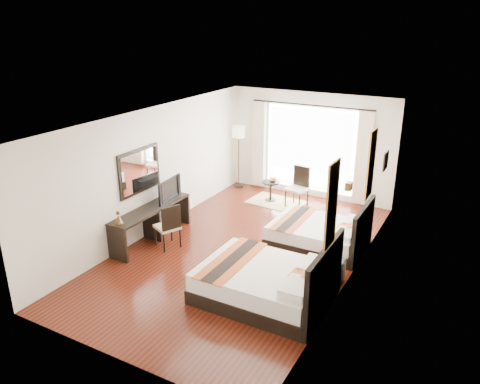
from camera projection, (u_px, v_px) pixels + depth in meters
The scene contains 29 objects.
floor at pixel (243, 251), 9.75m from camera, with size 4.50×7.50×0.01m, color #341109.
ceiling at pixel (243, 118), 8.78m from camera, with size 4.50×7.50×0.02m, color white.
wall_headboard at pixel (355, 209), 8.25m from camera, with size 0.01×7.50×2.80m, color silver.
wall_desk at pixel (153, 171), 10.27m from camera, with size 0.01×7.50×2.80m, color silver.
wall_window at pixel (310, 145), 12.34m from camera, with size 4.50×0.01×2.80m, color silver.
wall_entry at pixel (109, 273), 6.18m from camera, with size 4.50×0.01×2.80m, color silver.
window_glass at pixel (310, 149), 12.36m from camera, with size 2.40×0.02×2.20m, color white.
sheer_curtain at pixel (309, 150), 12.31m from camera, with size 2.30×0.02×2.10m, color white.
drape_left at pixel (259, 144), 12.94m from camera, with size 0.35×0.14×2.35m, color #C1AF95.
drape_right at pixel (363, 158), 11.63m from camera, with size 0.35×0.14×2.35m, color #C1AF95.
art_panel_near at pixel (332, 205), 6.96m from camera, with size 0.03×0.50×1.35m, color #8B3F14.
art_panel_far at pixel (371, 164), 8.88m from camera, with size 0.03×0.50×1.35m, color #8B3F14.
wall_sconce at pixel (349, 186), 7.82m from camera, with size 0.10×0.14×0.14m, color #4C341B.
mirror_frame at pixel (139, 171), 9.82m from camera, with size 0.04×1.25×0.95m, color black.
mirror_glass at pixel (140, 171), 9.80m from camera, with size 0.01×1.12×0.82m, color white.
bed_near at pixel (268, 283), 7.98m from camera, with size 2.19×1.71×1.24m.
bed_far at pixel (321, 234), 9.87m from camera, with size 1.94×1.51×1.09m.
nightstand at pixel (332, 272), 8.50m from camera, with size 0.38×0.48×0.46m, color black.
table_lamp at pixel (334, 243), 8.39m from camera, with size 0.25×0.25×0.39m.
vase at pixel (328, 259), 8.23m from camera, with size 0.14×0.14×0.15m, color black.
console_desk at pixel (152, 224), 10.12m from camera, with size 0.50×2.20×0.76m, color black.
television at pixel (166, 189), 10.34m from camera, with size 0.88×0.12×0.51m, color black.
bronze_figurine at pixel (119, 219), 9.15m from camera, with size 0.16×0.16×0.25m, color #4C341B, non-canonical shape.
desk_chair at pixel (168, 234), 9.83m from camera, with size 0.60×0.60×0.98m.
floor_lamp at pixel (239, 136), 12.96m from camera, with size 0.36×0.36×1.77m.
side_table at pixel (271, 191), 12.34m from camera, with size 0.47×0.47×0.54m, color black.
fruit_bowl at pixel (273, 180), 12.26m from camera, with size 0.20×0.20×0.05m, color #403117.
window_chair at pixel (297, 195), 11.94m from camera, with size 0.55×0.55×1.04m.
jute_rug at pixel (276, 202), 12.32m from camera, with size 1.40×0.95×0.01m, color tan.
Camera 1 is at (4.12, -7.67, 4.57)m, focal length 35.00 mm.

